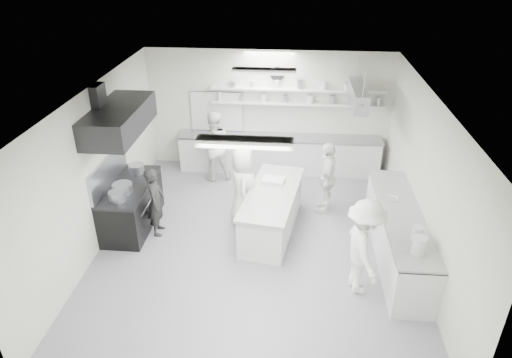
# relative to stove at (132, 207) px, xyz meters

# --- Properties ---
(floor) EXTENTS (6.00, 7.00, 0.02)m
(floor) POSITION_rel_stove_xyz_m (2.60, -0.40, -0.46)
(floor) COLOR gray
(floor) RESTS_ON ground
(ceiling) EXTENTS (6.00, 7.00, 0.02)m
(ceiling) POSITION_rel_stove_xyz_m (2.60, -0.40, 2.56)
(ceiling) COLOR silver
(ceiling) RESTS_ON wall_back
(wall_back) EXTENTS (6.00, 0.04, 3.00)m
(wall_back) POSITION_rel_stove_xyz_m (2.60, 3.10, 1.05)
(wall_back) COLOR silver
(wall_back) RESTS_ON floor
(wall_front) EXTENTS (6.00, 0.04, 3.00)m
(wall_front) POSITION_rel_stove_xyz_m (2.60, -3.90, 1.05)
(wall_front) COLOR silver
(wall_front) RESTS_ON floor
(wall_left) EXTENTS (0.04, 7.00, 3.00)m
(wall_left) POSITION_rel_stove_xyz_m (-0.40, -0.40, 1.05)
(wall_left) COLOR silver
(wall_left) RESTS_ON floor
(wall_right) EXTENTS (0.04, 7.00, 3.00)m
(wall_right) POSITION_rel_stove_xyz_m (5.60, -0.40, 1.05)
(wall_right) COLOR silver
(wall_right) RESTS_ON floor
(stove) EXTENTS (0.80, 1.80, 0.90)m
(stove) POSITION_rel_stove_xyz_m (0.00, 0.00, 0.00)
(stove) COLOR black
(stove) RESTS_ON floor
(exhaust_hood) EXTENTS (0.85, 2.00, 0.50)m
(exhaust_hood) POSITION_rel_stove_xyz_m (0.00, -0.00, 1.90)
(exhaust_hood) COLOR black
(exhaust_hood) RESTS_ON wall_left
(back_counter) EXTENTS (5.00, 0.60, 0.92)m
(back_counter) POSITION_rel_stove_xyz_m (2.90, 2.80, 0.01)
(back_counter) COLOR silver
(back_counter) RESTS_ON floor
(shelf_lower) EXTENTS (4.20, 0.26, 0.04)m
(shelf_lower) POSITION_rel_stove_xyz_m (3.30, 2.97, 1.30)
(shelf_lower) COLOR silver
(shelf_lower) RESTS_ON wall_back
(shelf_upper) EXTENTS (4.20, 0.26, 0.04)m
(shelf_upper) POSITION_rel_stove_xyz_m (3.30, 2.97, 1.65)
(shelf_upper) COLOR silver
(shelf_upper) RESTS_ON wall_back
(pass_through_window) EXTENTS (1.30, 0.04, 1.00)m
(pass_through_window) POSITION_rel_stove_xyz_m (1.30, 3.08, 1.00)
(pass_through_window) COLOR black
(pass_through_window) RESTS_ON wall_back
(wall_clock) EXTENTS (0.32, 0.05, 0.32)m
(wall_clock) POSITION_rel_stove_xyz_m (2.80, 3.06, 2.00)
(wall_clock) COLOR silver
(wall_clock) RESTS_ON wall_back
(right_counter) EXTENTS (0.74, 3.30, 0.94)m
(right_counter) POSITION_rel_stove_xyz_m (5.25, -0.60, 0.02)
(right_counter) COLOR silver
(right_counter) RESTS_ON floor
(pot_rack) EXTENTS (0.30, 1.60, 0.40)m
(pot_rack) POSITION_rel_stove_xyz_m (4.60, 2.00, 1.85)
(pot_rack) COLOR #A1A5AE
(pot_rack) RESTS_ON ceiling
(light_fixture_front) EXTENTS (1.30, 0.25, 0.10)m
(light_fixture_front) POSITION_rel_stove_xyz_m (2.60, -2.20, 2.49)
(light_fixture_front) COLOR silver
(light_fixture_front) RESTS_ON ceiling
(light_fixture_rear) EXTENTS (1.30, 0.25, 0.10)m
(light_fixture_rear) POSITION_rel_stove_xyz_m (2.60, 1.40, 2.49)
(light_fixture_rear) COLOR silver
(light_fixture_rear) RESTS_ON ceiling
(prep_island) EXTENTS (1.19, 2.38, 0.84)m
(prep_island) POSITION_rel_stove_xyz_m (2.87, 0.09, -0.03)
(prep_island) COLOR silver
(prep_island) RESTS_ON floor
(stove_pot) EXTENTS (0.38, 0.38, 0.24)m
(stove_pot) POSITION_rel_stove_xyz_m (0.00, -0.31, 0.58)
(stove_pot) COLOR #A1A5AE
(stove_pot) RESTS_ON stove
(cook_stove) EXTENTS (0.40, 0.56, 1.44)m
(cook_stove) POSITION_rel_stove_xyz_m (0.59, -0.20, 0.27)
(cook_stove) COLOR #242424
(cook_stove) RESTS_ON floor
(cook_back) EXTENTS (1.02, 0.90, 1.74)m
(cook_back) POSITION_rel_stove_xyz_m (1.33, 2.23, 0.42)
(cook_back) COLOR white
(cook_back) RESTS_ON floor
(cook_island_left) EXTENTS (0.64, 0.88, 1.67)m
(cook_island_left) POSITION_rel_stove_xyz_m (2.26, 0.36, 0.39)
(cook_island_left) COLOR white
(cook_island_left) RESTS_ON floor
(cook_island_right) EXTENTS (0.52, 0.99, 1.61)m
(cook_island_right) POSITION_rel_stove_xyz_m (3.99, 0.95, 0.36)
(cook_island_right) COLOR white
(cook_island_right) RESTS_ON floor
(cook_right) EXTENTS (0.82, 1.21, 1.73)m
(cook_right) POSITION_rel_stove_xyz_m (4.46, -1.56, 0.41)
(cook_right) COLOR white
(cook_right) RESTS_ON floor
(bowl_island_a) EXTENTS (0.30, 0.30, 0.06)m
(bowl_island_a) POSITION_rel_stove_xyz_m (2.81, 0.58, 0.42)
(bowl_island_a) COLOR #A1A5AE
(bowl_island_a) RESTS_ON prep_island
(bowl_island_b) EXTENTS (0.25, 0.25, 0.06)m
(bowl_island_b) POSITION_rel_stove_xyz_m (2.75, 0.52, 0.42)
(bowl_island_b) COLOR silver
(bowl_island_b) RESTS_ON prep_island
(bowl_right) EXTENTS (0.28, 0.28, 0.06)m
(bowl_right) POSITION_rel_stove_xyz_m (5.13, -0.13, 0.52)
(bowl_right) COLOR silver
(bowl_right) RESTS_ON right_counter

